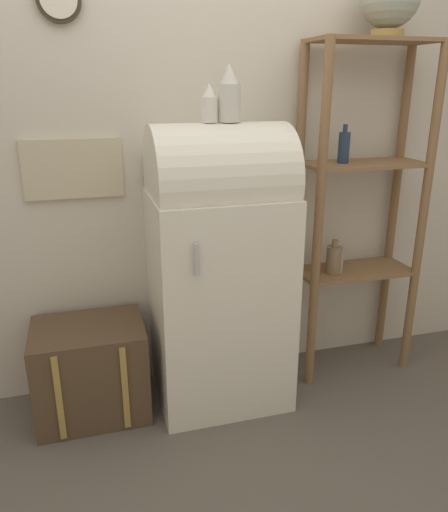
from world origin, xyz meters
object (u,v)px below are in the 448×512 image
(refrigerator, at_px, (220,265))
(vase_left, at_px, (209,104))
(vase_center, at_px, (229,95))
(suitcase_trunk, at_px, (91,370))

(refrigerator, xyz_separation_m, vase_left, (-0.05, -0.00, 0.80))
(refrigerator, distance_m, vase_center, 0.84)
(refrigerator, distance_m, suitcase_trunk, 0.87)
(vase_left, bearing_deg, vase_center, 1.72)
(refrigerator, bearing_deg, suitcase_trunk, 177.87)
(refrigerator, relative_size, vase_left, 8.51)
(refrigerator, height_order, vase_center, vase_center)
(vase_center, bearing_deg, refrigerator, 178.85)
(vase_left, bearing_deg, refrigerator, 4.66)
(vase_center, bearing_deg, suitcase_trunk, 177.94)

